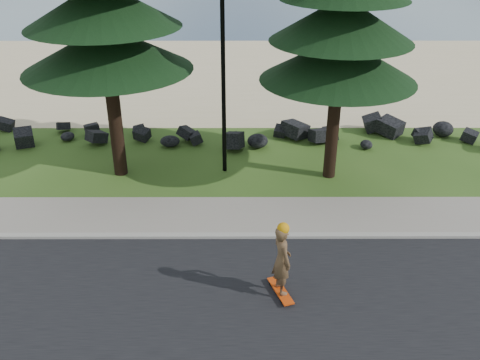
{
  "coord_description": "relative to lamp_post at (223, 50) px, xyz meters",
  "views": [
    {
      "loc": [
        0.49,
        -13.11,
        8.22
      ],
      "look_at": [
        0.52,
        0.0,
        1.31
      ],
      "focal_mm": 40.0,
      "sensor_mm": 36.0,
      "label": 1
    }
  ],
  "objects": [
    {
      "name": "kerb",
      "position": [
        0.0,
        -4.1,
        -4.08
      ],
      "size": [
        160.0,
        0.2,
        0.1
      ],
      "primitive_type": "cube",
      "color": "#AAA599",
      "rests_on": "ground"
    },
    {
      "name": "beach_sand",
      "position": [
        0.0,
        11.3,
        -4.13
      ],
      "size": [
        160.0,
        15.0,
        0.01
      ],
      "primitive_type": "cube",
      "color": "beige",
      "rests_on": "ground"
    },
    {
      "name": "lamp_post",
      "position": [
        0.0,
        0.0,
        0.0
      ],
      "size": [
        0.25,
        0.14,
        8.14
      ],
      "color": "black",
      "rests_on": "ground"
    },
    {
      "name": "skateboarder",
      "position": [
        1.46,
        -6.47,
        -3.15
      ],
      "size": [
        0.6,
        1.07,
        1.95
      ],
      "rotation": [
        0.0,
        0.0,
        1.91
      ],
      "color": "#D4400C",
      "rests_on": "ground"
    },
    {
      "name": "sidewalk",
      "position": [
        0.0,
        -3.0,
        -4.09
      ],
      "size": [
        160.0,
        2.0,
        0.08
      ],
      "primitive_type": "cube",
      "color": "gray",
      "rests_on": "ground"
    },
    {
      "name": "road",
      "position": [
        0.0,
        -7.7,
        -4.12
      ],
      "size": [
        160.0,
        7.0,
        0.02
      ],
      "primitive_type": "cube",
      "color": "black",
      "rests_on": "ground"
    },
    {
      "name": "ground",
      "position": [
        0.0,
        -3.2,
        -4.13
      ],
      "size": [
        160.0,
        160.0,
        0.0
      ],
      "primitive_type": "plane",
      "color": "#33581B",
      "rests_on": "ground"
    },
    {
      "name": "seawall_boulders",
      "position": [
        0.0,
        2.4,
        -4.13
      ],
      "size": [
        60.0,
        2.4,
        1.1
      ],
      "primitive_type": null,
      "color": "black",
      "rests_on": "ground"
    }
  ]
}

